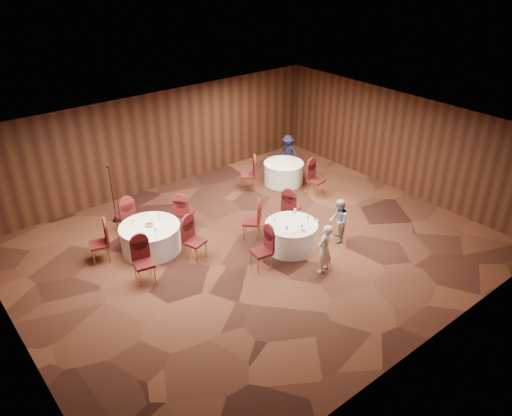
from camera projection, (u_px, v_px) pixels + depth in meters
ground at (255, 248)px, 13.54m from camera, size 12.00×12.00×0.00m
room_shell at (255, 183)px, 12.59m from camera, size 12.00×12.00×12.00m
table_main at (291, 235)px, 13.41m from camera, size 1.41×1.41×0.74m
table_left at (151, 238)px, 13.31m from camera, size 1.60×1.60×0.74m
table_right at (284, 173)px, 16.95m from camera, size 1.35×1.35×0.74m
chairs_main at (269, 226)px, 13.61m from camera, size 2.77×2.00×1.00m
chairs_left at (150, 235)px, 13.22m from camera, size 3.26×2.97×1.00m
chairs_right at (282, 178)px, 16.31m from camera, size 2.14×2.37×1.00m
tabletop_main at (298, 220)px, 13.20m from camera, size 1.14×1.02×0.22m
tabletop_left at (149, 224)px, 13.09m from camera, size 0.79×0.82×0.22m
tabletop_right at (293, 160)px, 16.62m from camera, size 0.08×0.08×0.22m
mic_stand at (114, 205)px, 14.60m from camera, size 0.24×0.24×1.75m
woman_a at (325, 249)px, 12.33m from camera, size 0.54×0.41×1.32m
woman_b at (338, 221)px, 13.57m from camera, size 0.78×0.78×1.27m
man_c at (288, 152)px, 17.88m from camera, size 0.70×0.93×1.27m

